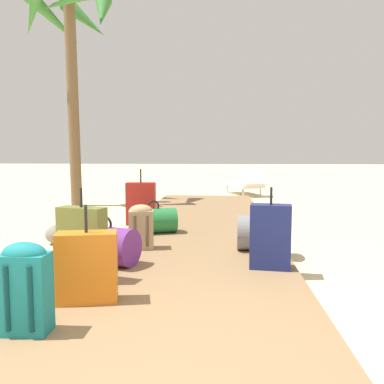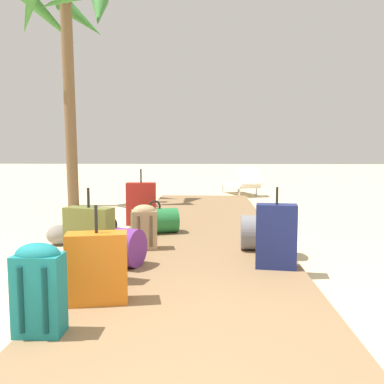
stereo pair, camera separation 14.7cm
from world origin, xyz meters
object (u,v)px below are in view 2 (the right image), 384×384
(duffel_bag_purple, at_px, (111,246))
(backpack_tan, at_px, (145,226))
(suitcase_olive, at_px, (89,244))
(suitcase_red, at_px, (141,204))
(backpack_teal, at_px, (39,287))
(suitcase_orange, at_px, (97,268))
(palm_tree_far_left, at_px, (65,32))
(suitcase_navy, at_px, (276,236))
(duffel_bag_green, at_px, (155,221))
(duffel_bag_grey, at_px, (265,232))
(lounge_chair, at_px, (241,183))

(duffel_bag_purple, bearing_deg, backpack_tan, 70.73)
(suitcase_olive, height_order, suitcase_red, suitcase_red)
(suitcase_red, xyz_separation_m, backpack_teal, (-0.01, -3.76, -0.02))
(suitcase_olive, bearing_deg, suitcase_red, 89.88)
(suitcase_orange, bearing_deg, suitcase_olive, 111.76)
(backpack_tan, xyz_separation_m, palm_tree_far_left, (-2.26, 4.18, 3.29))
(suitcase_navy, distance_m, palm_tree_far_left, 6.92)
(suitcase_orange, xyz_separation_m, suitcase_olive, (-0.20, 0.50, 0.06))
(duffel_bag_green, height_order, suitcase_navy, suitcase_navy)
(suitcase_orange, distance_m, backpack_tan, 1.70)
(suitcase_navy, xyz_separation_m, backpack_teal, (-1.67, -1.52, -0.01))
(suitcase_olive, relative_size, suitcase_navy, 1.04)
(duffel_bag_green, height_order, duffel_bag_grey, duffel_bag_grey)
(backpack_tan, relative_size, suitcase_olive, 0.63)
(lounge_chair, bearing_deg, duffel_bag_grey, -91.99)
(palm_tree_far_left, height_order, lounge_chair, palm_tree_far_left)
(palm_tree_far_left, bearing_deg, suitcase_olive, -69.80)
(backpack_teal, bearing_deg, lounge_chair, 77.83)
(suitcase_red, bearing_deg, suitcase_olive, -90.12)
(palm_tree_far_left, bearing_deg, suitcase_red, -53.32)
(suitcase_red, height_order, duffel_bag_purple, suitcase_red)
(backpack_teal, bearing_deg, palm_tree_far_left, 107.02)
(duffel_bag_green, height_order, suitcase_olive, suitcase_olive)
(suitcase_navy, xyz_separation_m, lounge_chair, (0.22, 7.24, -0.06))
(suitcase_orange, height_order, suitcase_red, suitcase_red)
(lounge_chair, bearing_deg, backpack_tan, -103.73)
(suitcase_orange, relative_size, backpack_tan, 1.43)
(suitcase_orange, height_order, duffel_bag_purple, suitcase_orange)
(duffel_bag_green, height_order, lounge_chair, lounge_chair)
(backpack_teal, xyz_separation_m, lounge_chair, (1.89, 8.77, -0.05))
(backpack_tan, relative_size, suitcase_red, 0.60)
(duffel_bag_green, bearing_deg, suitcase_navy, -49.81)
(suitcase_navy, bearing_deg, duffel_bag_purple, 178.12)
(suitcase_orange, xyz_separation_m, suitcase_red, (-0.19, 3.21, 0.06))
(suitcase_red, relative_size, suitcase_navy, 1.08)
(palm_tree_far_left, xyz_separation_m, lounge_chair, (3.86, 2.34, -3.31))
(duffel_bag_green, distance_m, lounge_chair, 5.84)
(suitcase_olive, distance_m, lounge_chair, 7.94)
(backpack_tan, height_order, suitcase_navy, suitcase_navy)
(backpack_tan, relative_size, duffel_bag_grey, 0.90)
(suitcase_orange, bearing_deg, duffel_bag_grey, 49.48)
(suitcase_olive, xyz_separation_m, suitcase_navy, (1.66, 0.47, -0.01))
(suitcase_olive, bearing_deg, suitcase_orange, -68.24)
(suitcase_orange, relative_size, suitcase_red, 0.86)
(duffel_bag_grey, xyz_separation_m, lounge_chair, (0.23, 6.51, 0.05))
(suitcase_orange, distance_m, duffel_bag_green, 2.60)
(suitcase_orange, xyz_separation_m, backpack_teal, (-0.21, -0.55, 0.04))
(duffel_bag_grey, distance_m, backpack_teal, 2.81)
(duffel_bag_green, xyz_separation_m, suitcase_navy, (1.37, -1.62, 0.14))
(duffel_bag_green, height_order, suitcase_red, suitcase_red)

